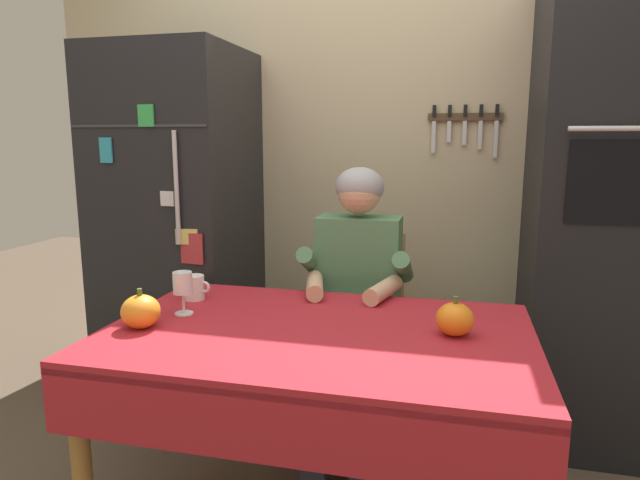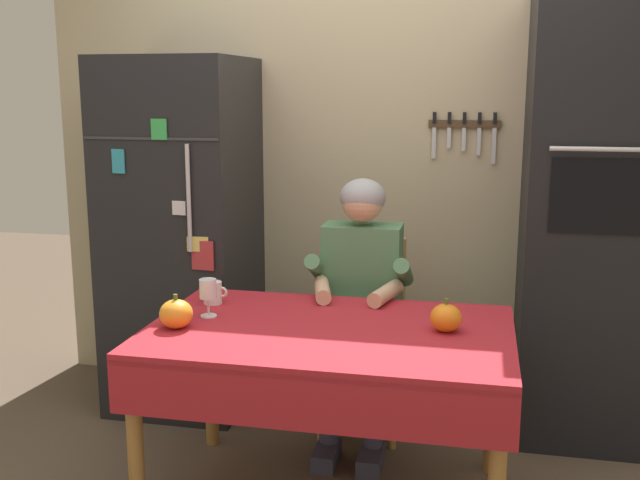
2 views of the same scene
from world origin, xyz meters
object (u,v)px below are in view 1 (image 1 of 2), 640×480
object	(u,v)px
chair_behind_person	(362,322)
pumpkin_medium	(141,311)
wine_glass	(183,285)
seated_person	(356,286)
wall_oven	(603,212)
refrigerator	(180,230)
pumpkin_large	(455,319)
dining_table	(316,356)
coffee_mug	(195,287)

from	to	relation	value
chair_behind_person	pumpkin_medium	world-z (taller)	chair_behind_person
wine_glass	seated_person	bearing A→B (deg)	45.43
wine_glass	wall_oven	bearing A→B (deg)	28.90
wall_oven	pumpkin_medium	size ratio (longest dim) A/B	15.63
refrigerator	wine_glass	bearing A→B (deg)	-61.61
chair_behind_person	pumpkin_large	xyz separation A→B (m)	(0.42, -0.72, 0.28)
chair_behind_person	pumpkin_medium	bearing A→B (deg)	-123.97
dining_table	chair_behind_person	bearing A→B (deg)	88.16
refrigerator	pumpkin_medium	xyz separation A→B (m)	(0.37, -0.98, -0.10)
wine_glass	pumpkin_medium	size ratio (longest dim) A/B	1.16
chair_behind_person	seated_person	world-z (taller)	seated_person
seated_person	pumpkin_large	bearing A→B (deg)	-51.91
wall_oven	wine_glass	bearing A→B (deg)	-151.10
pumpkin_large	dining_table	bearing A→B (deg)	-170.46
seated_person	pumpkin_medium	world-z (taller)	seated_person
wine_glass	pumpkin_large	xyz separation A→B (m)	(0.95, 0.01, -0.05)
wine_glass	pumpkin_large	size ratio (longest dim) A/B	1.21
chair_behind_person	wine_glass	bearing A→B (deg)	-126.13
refrigerator	wine_glass	xyz separation A→B (m)	(0.44, -0.82, -0.05)
refrigerator	pumpkin_medium	distance (m)	1.06
chair_behind_person	wine_glass	xyz separation A→B (m)	(-0.53, -0.73, 0.34)
wine_glass	pumpkin_medium	world-z (taller)	wine_glass
refrigerator	pumpkin_large	size ratio (longest dim) A/B	13.92
seated_person	dining_table	bearing A→B (deg)	-92.42
refrigerator	dining_table	xyz separation A→B (m)	(0.95, -0.88, -0.24)
refrigerator	coffee_mug	distance (m)	0.76
pumpkin_large	pumpkin_medium	bearing A→B (deg)	-170.24
wall_oven	refrigerator	bearing A→B (deg)	-178.86
wall_oven	coffee_mug	xyz separation A→B (m)	(-1.60, -0.68, -0.26)
seated_person	pumpkin_medium	size ratio (longest dim) A/B	9.27
seated_person	wine_glass	distance (m)	0.77
wall_oven	seated_person	distance (m)	1.12
refrigerator	pumpkin_large	distance (m)	1.61
chair_behind_person	coffee_mug	world-z (taller)	chair_behind_person
chair_behind_person	wall_oven	bearing A→B (deg)	7.24
refrigerator	chair_behind_person	distance (m)	1.05
refrigerator	coffee_mug	xyz separation A→B (m)	(0.40, -0.64, -0.11)
chair_behind_person	pumpkin_large	world-z (taller)	chair_behind_person
seated_person	pumpkin_medium	xyz separation A→B (m)	(-0.60, -0.70, 0.06)
chair_behind_person	coffee_mug	size ratio (longest dim) A/B	8.72
wall_oven	coffee_mug	distance (m)	1.76
wall_oven	coffee_mug	world-z (taller)	wall_oven
seated_person	pumpkin_large	world-z (taller)	seated_person
wall_oven	pumpkin_medium	world-z (taller)	wall_oven
wall_oven	pumpkin_medium	bearing A→B (deg)	-147.81
refrigerator	seated_person	xyz separation A→B (m)	(0.98, -0.28, -0.16)
coffee_mug	chair_behind_person	bearing A→B (deg)	43.39
pumpkin_large	wall_oven	bearing A→B (deg)	54.33
refrigerator	wall_oven	xyz separation A→B (m)	(2.00, 0.04, 0.15)
pumpkin_medium	dining_table	bearing A→B (deg)	9.94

